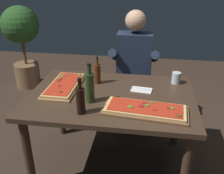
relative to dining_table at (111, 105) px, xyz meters
The scene contains 12 objects.
ground_plane 0.64m from the dining_table, ahead, with size 6.40×6.40×0.00m, color #38281E.
dining_table is the anchor object (origin of this frame).
pizza_rectangular_front 0.40m from the dining_table, 39.22° to the right, with size 0.66×0.32×0.05m.
pizza_rectangular_left 0.46m from the dining_table, 169.30° to the left, with size 0.27×0.56×0.05m.
wine_bottle_dark 0.31m from the dining_table, 136.73° to the right, with size 0.07×0.07×0.33m.
oil_bottle_amber 0.33m from the dining_table, 125.99° to the left, with size 0.06×0.06×0.26m.
vinegar_bottle_green 0.42m from the dining_table, 118.48° to the right, with size 0.07×0.07×0.28m.
tumbler_near_camera 0.66m from the dining_table, 29.95° to the left, with size 0.08×0.08×0.11m.
napkin_cutlery_set 0.30m from the dining_table, 26.00° to the left, with size 0.19×0.13×0.01m.
diner_chair 0.88m from the dining_table, 80.61° to the left, with size 0.44×0.44×0.87m.
seated_diner 0.76m from the dining_table, 79.11° to the left, with size 0.53×0.41×1.33m.
potted_plant_corner 2.23m from the dining_table, 135.07° to the left, with size 0.54×0.54×1.24m.
Camera 1 is at (0.29, -1.89, 1.72)m, focal length 40.47 mm.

